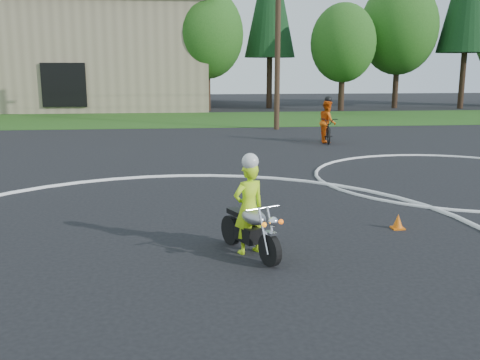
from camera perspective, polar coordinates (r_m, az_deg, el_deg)
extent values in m
plane|color=black|center=(7.26, -6.99, -13.84)|extent=(120.00, 120.00, 0.00)
cube|color=#1E4714|center=(33.69, -6.33, 6.45)|extent=(120.00, 10.00, 0.02)
torus|color=silver|center=(10.05, -6.75, -6.38)|extent=(12.12, 12.12, 0.12)
torus|color=silver|center=(16.81, 21.85, 0.26)|extent=(8.10, 8.10, 0.10)
cylinder|color=black|center=(8.68, 3.20, -7.46)|extent=(0.32, 0.53, 0.54)
cylinder|color=black|center=(9.69, -0.97, -5.36)|extent=(0.32, 0.53, 0.54)
cube|color=black|center=(9.19, 0.85, -5.75)|extent=(0.44, 0.55, 0.27)
ellipsoid|color=#9F9FA3|center=(8.95, 1.46, -3.96)|extent=(0.53, 0.66, 0.25)
cube|color=black|center=(9.32, -0.02, -3.53)|extent=(0.44, 0.59, 0.09)
cylinder|color=white|center=(8.60, 2.51, -5.44)|extent=(0.17, 0.31, 0.72)
cylinder|color=silver|center=(8.68, 3.40, -5.28)|extent=(0.17, 0.31, 0.72)
cube|color=silver|center=(8.58, 3.29, -5.68)|extent=(0.20, 0.23, 0.04)
cylinder|color=#B9BAC0|center=(8.67, 2.42, -3.01)|extent=(0.58, 0.29, 0.03)
sphere|color=white|center=(8.46, 3.58, -4.47)|extent=(0.16, 0.16, 0.16)
sphere|color=orange|center=(8.40, 2.60, -4.78)|extent=(0.08, 0.08, 0.08)
sphere|color=#DA530A|center=(8.57, 4.40, -4.46)|extent=(0.08, 0.08, 0.08)
cylinder|color=silver|center=(9.58, 0.45, -5.57)|extent=(0.37, 0.68, 0.07)
imported|color=#BCF319|center=(9.13, 0.93, -3.03)|extent=(0.68, 0.59, 1.59)
sphere|color=silver|center=(8.92, 1.09, 1.98)|extent=(0.29, 0.29, 0.29)
imported|color=black|center=(23.26, 9.28, 5.29)|extent=(1.01, 2.14, 1.08)
imported|color=#E1550B|center=(23.22, 9.31, 6.17)|extent=(0.80, 0.97, 1.80)
sphere|color=black|center=(23.15, 9.39, 8.45)|extent=(0.31, 0.31, 0.31)
cone|color=orange|center=(11.10, 16.49, -4.26)|extent=(0.22, 0.22, 0.30)
cube|color=orange|center=(11.14, 16.45, -4.93)|extent=(0.24, 0.24, 0.03)
cube|color=black|center=(39.32, -18.28, 9.60)|extent=(3.00, 0.16, 3.00)
cylinder|color=#382619|center=(40.61, -3.49, 9.68)|extent=(0.44, 0.44, 3.24)
ellipsoid|color=#1E5116|center=(40.66, -3.56, 15.27)|extent=(5.40, 5.40, 6.48)
cylinder|color=#382619|center=(43.11, 3.14, 10.29)|extent=(0.44, 0.44, 3.96)
cylinder|color=#382619|center=(41.31, 10.76, 9.29)|extent=(0.44, 0.44, 2.88)
ellipsoid|color=#1E5116|center=(41.32, 10.95, 14.17)|extent=(4.80, 4.80, 5.76)
cylinder|color=#382619|center=(44.84, 16.26, 9.67)|extent=(0.44, 0.44, 3.60)
ellipsoid|color=#1E5116|center=(44.93, 16.59, 15.28)|extent=(6.00, 6.00, 7.20)
cylinder|color=#382619|center=(46.06, 22.61, 9.74)|extent=(0.44, 0.44, 4.32)
cylinder|color=#382619|center=(41.64, -9.13, 9.36)|extent=(0.44, 0.44, 2.88)
ellipsoid|color=#1E5116|center=(41.64, -9.29, 14.21)|extent=(4.80, 4.80, 5.76)
cylinder|color=#473321|center=(28.03, 4.06, 15.63)|extent=(0.28, 0.28, 10.00)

